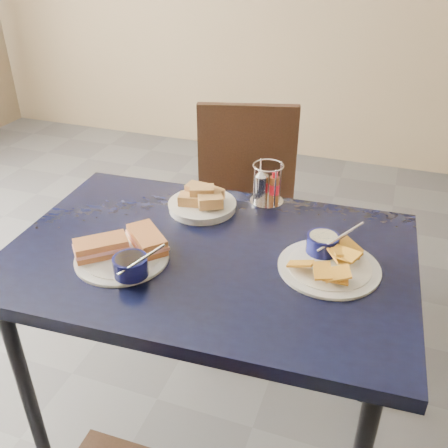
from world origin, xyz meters
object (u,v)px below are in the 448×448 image
(dining_table, at_px, (210,271))
(chair_far, at_px, (250,199))
(condiment_caddy, at_px, (266,186))
(sandwich_plate, at_px, (125,252))
(plantain_plate, at_px, (328,258))
(bread_basket, at_px, (202,202))

(dining_table, height_order, chair_far, chair_far)
(condiment_caddy, bearing_deg, dining_table, -102.01)
(sandwich_plate, xyz_separation_m, condiment_caddy, (0.27, 0.45, 0.03))
(dining_table, bearing_deg, sandwich_plate, -149.17)
(condiment_caddy, bearing_deg, plantain_plate, -49.10)
(dining_table, xyz_separation_m, chair_far, (-0.10, 0.75, -0.16))
(sandwich_plate, relative_size, bread_basket, 1.40)
(sandwich_plate, distance_m, plantain_plate, 0.55)
(sandwich_plate, xyz_separation_m, bread_basket, (0.09, 0.33, 0.00))
(dining_table, relative_size, plantain_plate, 4.29)
(dining_table, xyz_separation_m, plantain_plate, (0.32, 0.04, 0.09))
(chair_far, height_order, sandwich_plate, chair_far)
(plantain_plate, bearing_deg, bread_basket, 158.03)
(chair_far, distance_m, bread_basket, 0.60)
(plantain_plate, relative_size, condiment_caddy, 1.99)
(dining_table, bearing_deg, plantain_plate, 7.66)
(dining_table, relative_size, chair_far, 1.29)
(sandwich_plate, distance_m, condiment_caddy, 0.53)
(chair_far, relative_size, condiment_caddy, 6.64)
(sandwich_plate, height_order, condiment_caddy, condiment_caddy)
(chair_far, distance_m, plantain_plate, 0.86)
(plantain_plate, distance_m, bread_basket, 0.46)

